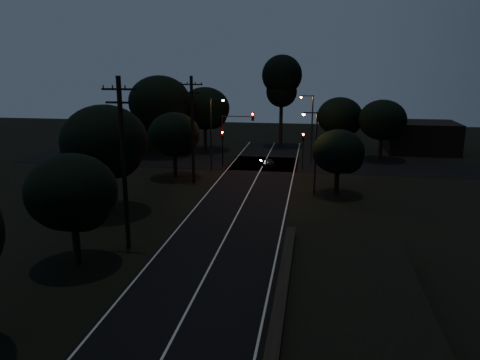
% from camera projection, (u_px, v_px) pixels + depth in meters
% --- Properties ---
extents(road_surface, '(60.00, 70.00, 0.03)m').
position_uv_depth(road_surface, '(252.00, 187.00, 45.33)').
color(road_surface, black).
rests_on(road_surface, ground).
extents(utility_pole_mid, '(2.20, 0.30, 11.00)m').
position_uv_depth(utility_pole_mid, '(123.00, 161.00, 29.41)').
color(utility_pole_mid, black).
rests_on(utility_pole_mid, ground).
extents(utility_pole_far, '(2.20, 0.30, 10.50)m').
position_uv_depth(utility_pole_far, '(192.00, 128.00, 45.74)').
color(utility_pole_far, black).
rests_on(utility_pole_far, ground).
extents(tree_left_b, '(5.29, 5.29, 6.73)m').
position_uv_depth(tree_left_b, '(74.00, 194.00, 27.05)').
color(tree_left_b, black).
rests_on(tree_left_b, ground).
extents(tree_left_c, '(6.81, 6.81, 8.61)m').
position_uv_depth(tree_left_c, '(107.00, 144.00, 36.67)').
color(tree_left_c, black).
rests_on(tree_left_c, ground).
extents(tree_left_d, '(5.35, 5.35, 6.79)m').
position_uv_depth(tree_left_d, '(176.00, 136.00, 48.17)').
color(tree_left_d, black).
rests_on(tree_left_d, ground).
extents(tree_far_nw, '(6.73, 6.73, 8.52)m').
position_uv_depth(tree_far_nw, '(206.00, 110.00, 63.25)').
color(tree_far_nw, black).
rests_on(tree_far_nw, ground).
extents(tree_far_w, '(7.96, 7.96, 10.15)m').
position_uv_depth(tree_far_w, '(161.00, 104.00, 59.89)').
color(tree_far_w, black).
rests_on(tree_far_w, ground).
extents(tree_far_ne, '(5.83, 5.83, 7.38)m').
position_uv_depth(tree_far_ne, '(341.00, 117.00, 60.70)').
color(tree_far_ne, black).
rests_on(tree_far_ne, ground).
extents(tree_far_e, '(5.80, 5.80, 7.35)m').
position_uv_depth(tree_far_e, '(384.00, 121.00, 57.07)').
color(tree_far_e, black).
rests_on(tree_far_e, ground).
extents(tree_right_a, '(4.69, 4.69, 5.96)m').
position_uv_depth(tree_right_a, '(340.00, 153.00, 41.96)').
color(tree_right_a, black).
rests_on(tree_right_a, ground).
extents(tall_pine, '(5.63, 5.63, 12.79)m').
position_uv_depth(tall_pine, '(282.00, 81.00, 65.76)').
color(tall_pine, black).
rests_on(tall_pine, ground).
extents(building_left, '(10.00, 8.00, 4.40)m').
position_uv_depth(building_left, '(135.00, 130.00, 67.84)').
color(building_left, black).
rests_on(building_left, ground).
extents(building_right, '(9.00, 7.00, 4.00)m').
position_uv_depth(building_right, '(421.00, 137.00, 62.71)').
color(building_right, black).
rests_on(building_right, ground).
extents(signal_left, '(0.28, 0.35, 4.10)m').
position_uv_depth(signal_left, '(223.00, 142.00, 53.82)').
color(signal_left, black).
rests_on(signal_left, ground).
extents(signal_right, '(0.28, 0.35, 4.10)m').
position_uv_depth(signal_right, '(303.00, 144.00, 52.41)').
color(signal_right, black).
rests_on(signal_right, ground).
extents(signal_mast, '(3.70, 0.35, 6.25)m').
position_uv_depth(signal_mast, '(237.00, 129.00, 53.20)').
color(signal_mast, black).
rests_on(signal_mast, ground).
extents(streetlight_a, '(1.66, 0.26, 8.00)m').
position_uv_depth(streetlight_a, '(213.00, 129.00, 51.59)').
color(streetlight_a, black).
rests_on(streetlight_a, ground).
extents(streetlight_b, '(1.66, 0.26, 8.00)m').
position_uv_depth(streetlight_b, '(310.00, 124.00, 55.70)').
color(streetlight_b, black).
rests_on(streetlight_b, ground).
extents(streetlight_c, '(1.46, 0.26, 7.50)m').
position_uv_depth(streetlight_c, '(314.00, 147.00, 42.29)').
color(streetlight_c, black).
rests_on(streetlight_c, ground).
extents(car, '(2.09, 3.28, 1.04)m').
position_uv_depth(car, '(268.00, 163.00, 53.74)').
color(car, black).
rests_on(car, ground).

